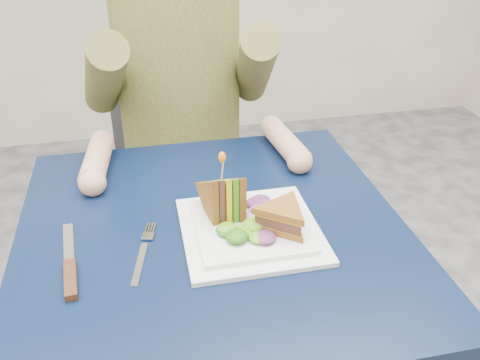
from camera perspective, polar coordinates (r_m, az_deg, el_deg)
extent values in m
cube|color=black|center=(1.01, -3.05, -5.91)|extent=(0.75, 0.75, 0.03)
cylinder|color=#595B5E|center=(1.49, -17.17, -11.21)|extent=(0.04, 0.04, 0.70)
cylinder|color=#595B5E|center=(1.54, 7.29, -8.31)|extent=(0.04, 0.04, 0.70)
cube|color=#47474C|center=(1.64, -6.10, -1.34)|extent=(0.42, 0.40, 0.04)
cube|color=#47474C|center=(1.69, -7.29, 9.11)|extent=(0.42, 0.03, 0.46)
cylinder|color=#47474C|center=(1.64, -11.32, -12.11)|extent=(0.02, 0.02, 0.43)
cylinder|color=#47474C|center=(1.67, 1.30, -10.59)|extent=(0.02, 0.02, 0.43)
cylinder|color=#47474C|center=(1.91, -11.71, -5.23)|extent=(0.02, 0.02, 0.43)
cylinder|color=#47474C|center=(1.93, -0.99, -4.03)|extent=(0.02, 0.02, 0.43)
cylinder|color=brown|center=(1.44, -6.94, 12.53)|extent=(0.34, 0.34, 0.52)
cylinder|color=brown|center=(1.35, -14.99, 11.10)|extent=(0.15, 0.39, 0.31)
cylinder|color=tan|center=(1.22, -15.77, 2.21)|extent=(0.08, 0.20, 0.06)
sphere|color=tan|center=(1.13, -16.25, -0.29)|extent=(0.06, 0.06, 0.06)
cylinder|color=brown|center=(1.38, 1.68, 12.58)|extent=(0.15, 0.39, 0.31)
cylinder|color=tan|center=(1.26, 5.04, 4.31)|extent=(0.08, 0.20, 0.06)
sphere|color=tan|center=(1.18, 6.72, 2.11)|extent=(0.06, 0.06, 0.06)
cube|color=white|center=(0.98, 1.18, -5.69)|extent=(0.26, 0.26, 0.01)
cube|color=white|center=(0.97, 1.19, -5.22)|extent=(0.21, 0.21, 0.01)
cube|color=silver|center=(0.92, -11.20, -9.24)|extent=(0.03, 0.12, 0.00)
cube|color=silver|center=(0.98, -10.32, -6.23)|extent=(0.03, 0.03, 0.00)
cube|color=silver|center=(1.00, -10.46, -5.29)|extent=(0.01, 0.03, 0.00)
cube|color=silver|center=(1.00, -10.18, -5.30)|extent=(0.01, 0.03, 0.00)
cube|color=silver|center=(1.00, -9.90, -5.31)|extent=(0.01, 0.03, 0.00)
cube|color=silver|center=(1.00, -9.62, -5.32)|extent=(0.01, 0.03, 0.00)
cube|color=silver|center=(1.00, -18.69, -6.94)|extent=(0.03, 0.14, 0.00)
cube|color=black|center=(0.91, -18.49, -10.53)|extent=(0.03, 0.10, 0.01)
cylinder|color=silver|center=(0.93, -18.63, -9.22)|extent=(0.01, 0.01, 0.00)
cylinder|color=silver|center=(0.89, -18.50, -11.21)|extent=(0.01, 0.01, 0.00)
cylinder|color=tan|center=(0.95, -2.00, 1.08)|extent=(0.01, 0.01, 0.06)
ellipsoid|color=orange|center=(0.93, -2.03, 2.57)|extent=(0.01, 0.01, 0.02)
torus|color=#9E4C7A|center=(0.97, 2.00, -3.98)|extent=(0.04, 0.04, 0.02)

